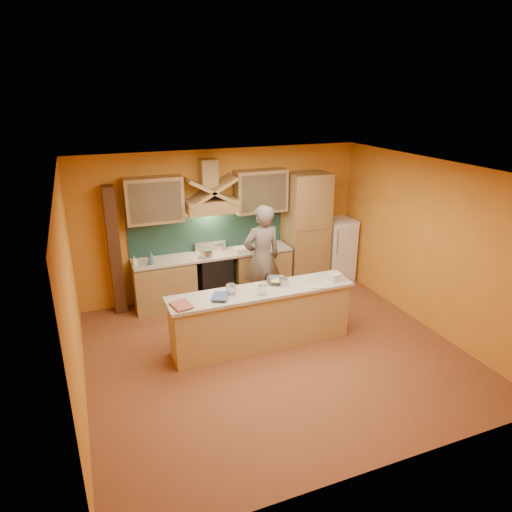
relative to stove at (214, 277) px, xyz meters
name	(u,v)px	position (x,y,z in m)	size (l,w,h in m)	color
floor	(275,352)	(0.30, -2.20, -0.45)	(5.50, 5.00, 0.01)	brown
ceiling	(278,170)	(0.30, -2.20, 2.35)	(5.50, 5.00, 0.01)	white
wall_back	(223,223)	(0.30, 0.30, 0.95)	(5.50, 0.02, 2.80)	orange
wall_front	(382,358)	(0.30, -4.70, 0.95)	(5.50, 0.02, 2.80)	orange
wall_left	(71,299)	(-2.45, -2.20, 0.95)	(0.02, 5.00, 2.80)	orange
wall_right	(429,245)	(3.05, -2.20, 0.95)	(0.02, 5.00, 2.80)	orange
base_cabinet_left	(165,285)	(-0.95, 0.00, -0.02)	(1.10, 0.60, 0.86)	#A27E4A
base_cabinet_right	(260,271)	(0.95, 0.00, -0.02)	(1.10, 0.60, 0.86)	#A27E4A
counter_top	(213,254)	(0.00, 0.00, 0.45)	(3.00, 0.62, 0.04)	#B6AC9A
stove	(214,277)	(0.00, 0.00, 0.00)	(0.60, 0.58, 0.90)	black
backsplash	(209,232)	(0.00, 0.28, 0.80)	(3.00, 0.03, 0.70)	#17332D
range_hood	(211,206)	(0.00, 0.05, 1.37)	(0.92, 0.50, 0.24)	#A27E4A
hood_chimney	(208,173)	(0.00, 0.15, 1.95)	(0.30, 0.30, 0.50)	#A27E4A
upper_cabinet_left	(154,200)	(-1.00, 0.12, 1.55)	(1.00, 0.35, 0.80)	#A27E4A
upper_cabinet_right	(261,191)	(1.00, 0.12, 1.55)	(1.00, 0.35, 0.80)	#A27E4A
pantry_column	(307,230)	(1.95, 0.00, 0.70)	(0.80, 0.60, 2.30)	#A27E4A
fridge	(338,249)	(2.70, 0.00, 0.20)	(0.58, 0.60, 1.30)	white
trim_column_left	(114,251)	(-1.75, 0.15, 0.70)	(0.20, 0.30, 2.30)	#472816
island_body	(261,319)	(0.20, -1.90, -0.01)	(2.80, 0.55, 0.88)	tan
island_top	(262,291)	(0.20, -1.90, 0.47)	(2.90, 0.62, 0.05)	#B6AC9A
person	(262,258)	(0.69, -0.72, 0.53)	(0.71, 0.47, 1.96)	#70665B
pot_large	(207,254)	(-0.16, -0.13, 0.53)	(0.24, 0.24, 0.15)	silver
pot_small	(219,248)	(0.17, 0.16, 0.51)	(0.18, 0.18, 0.13)	silver
soap_bottle_a	(134,261)	(-1.45, -0.08, 0.56)	(0.08, 0.08, 0.17)	silver
soap_bottle_b	(151,257)	(-1.17, -0.13, 0.60)	(0.10, 0.10, 0.25)	teal
bowl_back	(260,244)	(0.96, 0.08, 0.51)	(0.25, 0.25, 0.08)	silver
dish_rack	(242,250)	(0.52, -0.14, 0.52)	(0.27, 0.21, 0.10)	white
book_lower	(173,308)	(-1.18, -2.03, 0.51)	(0.25, 0.33, 0.03)	#A6513B
book_upper	(213,296)	(-0.58, -1.91, 0.53)	(0.23, 0.31, 0.02)	#39567E
jar_large	(231,289)	(-0.28, -1.86, 0.57)	(0.14, 0.14, 0.15)	silver
jar_small	(262,290)	(0.15, -2.04, 0.57)	(0.13, 0.13, 0.14)	white
kitchen_scale	(283,283)	(0.58, -1.87, 0.54)	(0.11, 0.11, 0.09)	white
mixing_bowl	(276,281)	(0.52, -1.74, 0.53)	(0.31, 0.31, 0.08)	silver
cloth	(317,286)	(1.04, -2.10, 0.50)	(0.22, 0.16, 0.01)	beige
grocery_bag_a	(335,277)	(1.43, -1.99, 0.55)	(0.18, 0.14, 0.11)	beige
grocery_bag_b	(334,276)	(1.44, -1.94, 0.55)	(0.19, 0.15, 0.12)	beige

